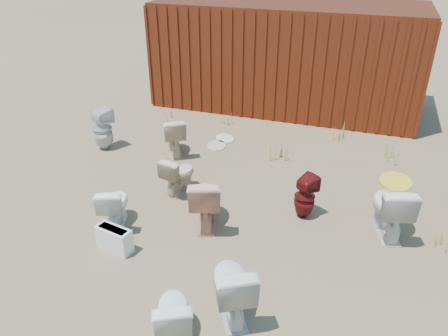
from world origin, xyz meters
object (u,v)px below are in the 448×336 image
(toilet_front_e, at_px, (231,287))
(toilet_back_yellowlid, at_px, (390,208))
(shipping_container, at_px, (287,55))
(toilet_front_pink, at_px, (206,200))
(toilet_back_beige_right, at_px, (179,174))
(toilet_front_a, at_px, (114,205))
(toilet_back_a, at_px, (102,129))
(toilet_back_beige_left, at_px, (174,135))
(toilet_front_c, at_px, (173,316))
(loose_tank, at_px, (114,239))
(toilet_front_maroon, at_px, (305,197))

(toilet_front_e, height_order, toilet_back_yellowlid, toilet_back_yellowlid)
(shipping_container, xyz_separation_m, toilet_front_pink, (-0.02, -5.35, -0.79))
(shipping_container, relative_size, toilet_back_beige_right, 9.22)
(toilet_front_a, bearing_deg, toilet_back_beige_right, -131.19)
(toilet_front_pink, xyz_separation_m, toilet_back_a, (-2.80, 1.71, 0.01))
(toilet_back_beige_left, bearing_deg, toilet_front_c, 82.91)
(toilet_front_e, distance_m, toilet_back_beige_left, 4.15)
(toilet_front_c, distance_m, toilet_back_beige_left, 4.41)
(toilet_back_beige_right, xyz_separation_m, loose_tank, (-0.21, -1.66, -0.15))
(shipping_container, xyz_separation_m, toilet_back_yellowlid, (2.48, -4.73, -0.78))
(shipping_container, relative_size, toilet_back_beige_left, 7.93)
(toilet_front_maroon, distance_m, toilet_back_a, 4.26)
(toilet_front_maroon, relative_size, loose_tank, 1.37)
(shipping_container, height_order, toilet_front_c, shipping_container)
(toilet_front_c, xyz_separation_m, toilet_front_maroon, (0.90, 2.70, -0.00))
(toilet_front_a, xyz_separation_m, toilet_front_c, (1.66, -1.61, 0.01))
(toilet_front_a, bearing_deg, toilet_back_a, -71.46)
(shipping_container, relative_size, toilet_back_yellowlid, 7.15)
(toilet_front_a, distance_m, toilet_back_beige_right, 1.25)
(loose_tank, bearing_deg, toilet_front_pink, 56.04)
(toilet_front_e, distance_m, loose_tank, 1.92)
(toilet_front_a, relative_size, toilet_back_yellowlid, 0.79)
(toilet_front_pink, bearing_deg, toilet_back_a, -49.57)
(toilet_front_pink, height_order, toilet_back_a, toilet_back_a)
(toilet_front_e, height_order, toilet_back_a, toilet_back_a)
(toilet_front_a, height_order, toilet_back_a, toilet_back_a)
(shipping_container, xyz_separation_m, toilet_front_e, (0.85, -6.86, -0.80))
(shipping_container, xyz_separation_m, toilet_front_maroon, (1.30, -4.70, -0.86))
(toilet_back_yellowlid, bearing_deg, toilet_front_c, 35.75)
(toilet_front_e, bearing_deg, toilet_back_yellowlid, -156.95)
(toilet_front_a, xyz_separation_m, toilet_back_a, (-1.56, 2.15, 0.09))
(shipping_container, bearing_deg, toilet_front_pink, -90.22)
(toilet_front_a, relative_size, loose_tank, 1.33)
(toilet_front_maroon, relative_size, toilet_back_yellowlid, 0.82)
(toilet_front_a, height_order, toilet_front_c, toilet_front_c)
(shipping_container, height_order, loose_tank, shipping_container)
(toilet_front_c, distance_m, toilet_back_yellowlid, 3.38)
(toilet_front_pink, distance_m, toilet_front_c, 2.09)
(toilet_back_beige_left, bearing_deg, toilet_back_yellowlid, 129.43)
(shipping_container, height_order, toilet_back_beige_left, shipping_container)
(toilet_front_pink, distance_m, toilet_front_e, 1.74)
(shipping_container, distance_m, toilet_front_pink, 5.41)
(shipping_container, distance_m, loose_tank, 6.46)
(toilet_front_pink, distance_m, loose_tank, 1.37)
(toilet_back_beige_right, relative_size, loose_tank, 1.30)
(toilet_back_yellowlid, bearing_deg, toilet_front_a, -0.56)
(shipping_container, relative_size, toilet_front_maroon, 8.75)
(toilet_back_beige_right, bearing_deg, toilet_front_a, 80.02)
(loose_tank, bearing_deg, toilet_front_e, -5.93)
(toilet_front_maroon, bearing_deg, loose_tank, 67.45)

